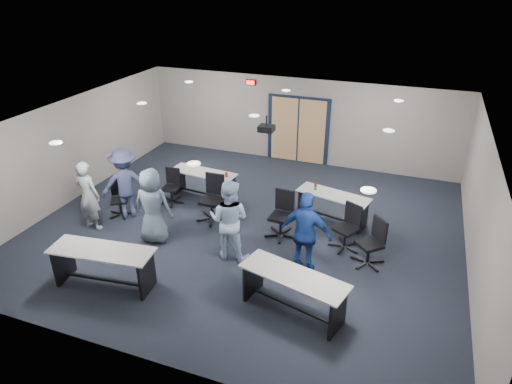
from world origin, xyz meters
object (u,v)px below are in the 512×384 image
(table_front_right, at_px, (294,287))
(person_back, at_px, (125,183))
(chair_back_b, at_px, (212,199))
(person_plaid, at_px, (153,206))
(table_front_left, at_px, (103,261))
(chair_back_c, at_px, (281,215))
(person_gray, at_px, (88,196))
(person_navy, at_px, (306,234))
(chair_back_a, at_px, (171,187))
(person_lightblue, at_px, (229,220))
(table_back_right, at_px, (333,202))
(chair_loose_left, at_px, (119,199))
(table_back_left, at_px, (204,180))
(chair_back_d, at_px, (346,228))
(chair_loose_right, at_px, (370,243))

(table_front_right, bearing_deg, person_back, 172.37)
(chair_back_b, relative_size, person_plaid, 0.66)
(table_front_left, xyz_separation_m, chair_back_c, (2.71, 2.97, -0.01))
(table_front_left, height_order, person_gray, person_gray)
(table_front_right, distance_m, person_gray, 5.56)
(person_navy, bearing_deg, chair_back_a, -18.20)
(person_gray, bearing_deg, table_front_left, 137.63)
(person_lightblue, relative_size, person_back, 1.00)
(table_back_right, relative_size, person_back, 1.03)
(table_front_right, bearing_deg, chair_loose_left, 173.71)
(table_back_left, distance_m, person_lightblue, 3.03)
(chair_loose_left, bearing_deg, person_gray, -141.16)
(table_front_left, relative_size, chair_back_d, 2.03)
(person_back, bearing_deg, table_front_left, 78.02)
(table_front_left, distance_m, chair_back_a, 3.60)
(person_plaid, bearing_deg, chair_back_a, -80.32)
(table_front_left, height_order, person_lightblue, person_lightblue)
(chair_loose_left, bearing_deg, person_plaid, -57.17)
(table_back_left, height_order, person_navy, person_navy)
(chair_back_b, bearing_deg, person_back, -166.01)
(person_navy, bearing_deg, chair_back_d, -113.31)
(person_back, bearing_deg, chair_loose_right, 142.49)
(table_back_left, bearing_deg, chair_back_c, -20.46)
(person_lightblue, bearing_deg, table_front_right, 142.16)
(table_back_left, bearing_deg, table_back_right, 3.71)
(person_gray, bearing_deg, person_navy, -175.83)
(table_front_right, bearing_deg, person_plaid, 175.77)
(table_front_right, relative_size, chair_back_d, 2.02)
(chair_back_b, relative_size, person_lightblue, 0.64)
(chair_loose_right, bearing_deg, chair_back_a, -144.71)
(table_back_right, distance_m, chair_back_c, 1.51)
(chair_loose_right, height_order, person_lightblue, person_lightblue)
(table_back_left, relative_size, chair_back_b, 1.60)
(chair_back_c, xyz_separation_m, person_navy, (0.88, -1.15, 0.36))
(chair_back_a, distance_m, person_gray, 2.18)
(table_front_right, relative_size, chair_back_c, 1.89)
(chair_back_b, bearing_deg, chair_back_c, -4.90)
(table_back_left, distance_m, chair_loose_right, 4.96)
(table_front_right, height_order, chair_back_b, chair_back_b)
(chair_back_b, distance_m, person_back, 2.18)
(table_back_left, distance_m, table_back_right, 3.57)
(table_back_left, relative_size, chair_back_c, 1.68)
(table_front_right, height_order, person_lightblue, person_lightblue)
(chair_loose_right, bearing_deg, table_back_right, 171.29)
(person_lightblue, bearing_deg, chair_back_b, -54.30)
(table_back_right, relative_size, chair_back_a, 1.99)
(chair_loose_left, height_order, person_plaid, person_plaid)
(person_gray, bearing_deg, table_back_left, -123.20)
(table_back_right, relative_size, chair_back_d, 1.81)
(chair_back_c, bearing_deg, chair_back_b, 179.61)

